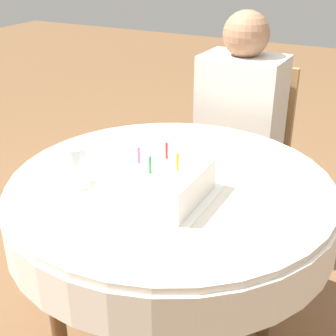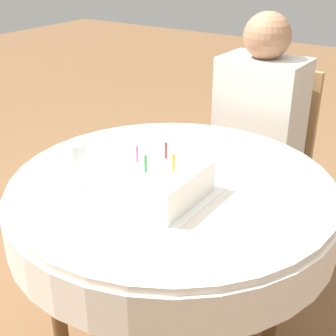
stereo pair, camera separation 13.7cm
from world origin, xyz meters
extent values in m
cylinder|color=silver|center=(0.00, 0.00, 0.74)|extent=(0.99, 0.99, 0.02)
cylinder|color=silver|center=(0.00, 0.00, 0.66)|extent=(1.01, 1.01, 0.13)
cylinder|color=brown|center=(-0.27, -0.27, 0.36)|extent=(0.05, 0.05, 0.73)
cylinder|color=brown|center=(-0.27, 0.27, 0.36)|extent=(0.05, 0.05, 0.73)
cylinder|color=brown|center=(0.27, 0.27, 0.36)|extent=(0.05, 0.05, 0.73)
cube|color=#A37A4C|center=(-0.04, 0.76, 0.46)|extent=(0.43, 0.43, 0.04)
cube|color=#A37A4C|center=(-0.04, 0.96, 0.69)|extent=(0.38, 0.04, 0.42)
cylinder|color=#A37A4C|center=(-0.23, 0.58, 0.22)|extent=(0.04, 0.04, 0.44)
cylinder|color=#A37A4C|center=(0.13, 0.57, 0.22)|extent=(0.04, 0.04, 0.44)
cylinder|color=#A37A4C|center=(-0.22, 0.95, 0.22)|extent=(0.04, 0.04, 0.44)
cylinder|color=#A37A4C|center=(0.15, 0.94, 0.22)|extent=(0.04, 0.04, 0.44)
cylinder|color=#9E7051|center=(-0.13, 0.60, 0.24)|extent=(0.09, 0.09, 0.48)
cylinder|color=#9E7051|center=(0.04, 0.59, 0.24)|extent=(0.09, 0.09, 0.48)
cube|color=beige|center=(-0.04, 0.76, 0.72)|extent=(0.36, 0.24, 0.49)
sphere|color=#9E7051|center=(-0.04, 0.76, 1.06)|extent=(0.19, 0.19, 0.19)
cube|color=white|center=(0.02, -0.11, 0.75)|extent=(0.30, 0.30, 0.00)
cube|color=white|center=(0.02, -0.11, 0.80)|extent=(0.25, 0.25, 0.09)
cylinder|color=gold|center=(0.07, -0.10, 0.87)|extent=(0.01, 0.01, 0.05)
cylinder|color=red|center=(0.01, -0.05, 0.87)|extent=(0.01, 0.01, 0.05)
cylinder|color=#D166B2|center=(-0.04, -0.11, 0.87)|extent=(0.01, 0.01, 0.05)
cylinder|color=green|center=(0.02, -0.15, 0.87)|extent=(0.01, 0.01, 0.05)
cylinder|color=silver|center=(-0.23, -0.16, 0.81)|extent=(0.07, 0.07, 0.13)
camera|label=1|loc=(0.57, -1.12, 1.41)|focal=50.00mm
camera|label=2|loc=(0.69, -1.05, 1.41)|focal=50.00mm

